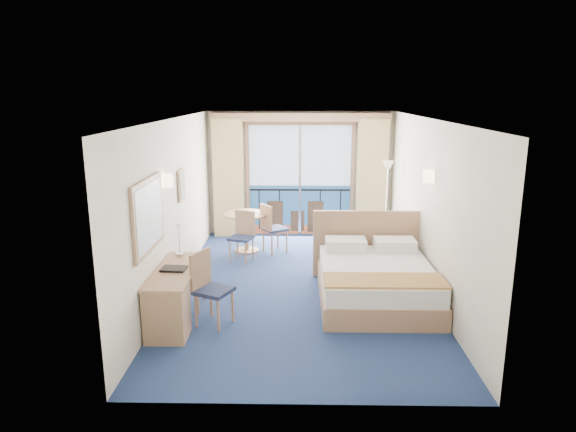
% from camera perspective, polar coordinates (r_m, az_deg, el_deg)
% --- Properties ---
extents(floor, '(6.50, 6.50, 0.00)m').
position_cam_1_polar(floor, '(8.46, 1.37, -7.85)').
color(floor, navy).
rests_on(floor, ground).
extents(room_walls, '(4.04, 6.54, 2.72)m').
position_cam_1_polar(room_walls, '(7.98, 1.44, 4.11)').
color(room_walls, beige).
rests_on(room_walls, ground).
extents(balcony_door, '(2.36, 0.03, 2.52)m').
position_cam_1_polar(balcony_door, '(11.26, 1.29, 3.63)').
color(balcony_door, navy).
rests_on(balcony_door, room_walls).
extents(curtain_left, '(0.65, 0.22, 2.55)m').
position_cam_1_polar(curtain_left, '(11.19, -6.64, 4.17)').
color(curtain_left, '#D5BB75').
rests_on(curtain_left, room_walls).
extents(curtain_right, '(0.65, 0.22, 2.55)m').
position_cam_1_polar(curtain_right, '(11.21, 9.31, 4.10)').
color(curtain_right, '#D5BB75').
rests_on(curtain_right, room_walls).
extents(pelmet, '(3.80, 0.25, 0.18)m').
position_cam_1_polar(pelmet, '(10.99, 1.38, 10.93)').
color(pelmet, tan).
rests_on(pelmet, room_walls).
extents(mirror, '(0.05, 1.25, 0.95)m').
position_cam_1_polar(mirror, '(6.83, -15.26, 0.06)').
color(mirror, tan).
rests_on(mirror, room_walls).
extents(wall_print, '(0.04, 0.42, 0.52)m').
position_cam_1_polar(wall_print, '(8.67, -11.74, 3.40)').
color(wall_print, tan).
rests_on(wall_print, room_walls).
extents(sconce_left, '(0.18, 0.18, 0.18)m').
position_cam_1_polar(sconce_left, '(7.62, -13.32, 3.84)').
color(sconce_left, beige).
rests_on(sconce_left, room_walls).
extents(sconce_right, '(0.18, 0.18, 0.18)m').
position_cam_1_polar(sconce_right, '(8.07, 15.40, 4.25)').
color(sconce_right, beige).
rests_on(sconce_right, room_walls).
extents(bed, '(1.84, 2.19, 1.16)m').
position_cam_1_polar(bed, '(7.97, 9.67, -6.92)').
color(bed, tan).
rests_on(bed, ground).
extents(nightstand, '(0.43, 0.41, 0.56)m').
position_cam_1_polar(nightstand, '(9.26, 12.38, -4.40)').
color(nightstand, '#A37556').
rests_on(nightstand, ground).
extents(phone, '(0.19, 0.16, 0.08)m').
position_cam_1_polar(phone, '(9.21, 12.19, -2.42)').
color(phone, silver).
rests_on(phone, nightstand).
extents(armchair, '(1.03, 1.04, 0.74)m').
position_cam_1_polar(armchair, '(9.95, 9.17, -2.46)').
color(armchair, '#424550').
rests_on(armchair, ground).
extents(floor_lamp, '(0.25, 0.25, 1.78)m').
position_cam_1_polar(floor_lamp, '(10.33, 10.99, 3.64)').
color(floor_lamp, silver).
rests_on(floor_lamp, ground).
extents(desk, '(0.55, 1.59, 0.74)m').
position_cam_1_polar(desk, '(6.93, -13.10, -9.55)').
color(desk, tan).
rests_on(desk, ground).
extents(desk_chair, '(0.59, 0.58, 1.02)m').
position_cam_1_polar(desk_chair, '(7.07, -8.86, -7.44)').
color(desk_chair, '#20294B').
rests_on(desk_chair, ground).
extents(folder, '(0.34, 0.27, 0.03)m').
position_cam_1_polar(folder, '(7.17, -12.57, -5.74)').
color(folder, black).
rests_on(folder, desk).
extents(desk_lamp, '(0.13, 0.13, 0.47)m').
position_cam_1_polar(desk_lamp, '(7.65, -12.07, -1.82)').
color(desk_lamp, silver).
rests_on(desk_lamp, desk).
extents(round_table, '(0.86, 0.86, 0.78)m').
position_cam_1_polar(round_table, '(10.14, -4.65, -0.74)').
color(round_table, tan).
rests_on(round_table, ground).
extents(table_chair_a, '(0.58, 0.58, 0.97)m').
position_cam_1_polar(table_chair_a, '(10.06, -1.88, -1.05)').
color(table_chair_a, '#20294B').
rests_on(table_chair_a, ground).
extents(table_chair_b, '(0.51, 0.52, 0.93)m').
position_cam_1_polar(table_chair_b, '(9.65, -5.04, -1.88)').
color(table_chair_b, '#20294B').
rests_on(table_chair_b, ground).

